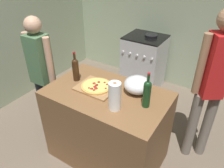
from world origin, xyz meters
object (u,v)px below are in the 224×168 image
at_px(wine_bottle_green, 76,69).
at_px(person_in_stripes, 42,72).
at_px(pizza, 96,86).
at_px(wine_bottle_dark, 147,93).
at_px(mixing_bowl, 137,85).
at_px(paper_towel_roll, 115,96).
at_px(stove, 144,62).
at_px(person_in_red, 212,82).

height_order(wine_bottle_green, person_in_stripes, person_in_stripes).
distance_m(pizza, wine_bottle_dark, 0.57).
xyz_separation_m(mixing_bowl, paper_towel_roll, (-0.05, -0.35, 0.05)).
distance_m(paper_towel_roll, person_in_stripes, 1.13).
bearing_deg(wine_bottle_green, person_in_stripes, -172.78).
distance_m(mixing_bowl, wine_bottle_dark, 0.25).
bearing_deg(stove, person_in_red, -41.75).
height_order(mixing_bowl, wine_bottle_green, wine_bottle_green).
bearing_deg(person_in_stripes, wine_bottle_green, 7.22).
relative_size(pizza, mixing_bowl, 1.16).
relative_size(paper_towel_roll, person_in_stripes, 0.17).
bearing_deg(pizza, paper_towel_roll, -28.42).
bearing_deg(person_in_red, pizza, -149.71).
bearing_deg(wine_bottle_dark, pizza, -179.69).
xyz_separation_m(wine_bottle_green, stove, (0.08, 1.64, -0.59)).
distance_m(wine_bottle_green, person_in_stripes, 0.52).
relative_size(pizza, wine_bottle_dark, 0.92).
xyz_separation_m(mixing_bowl, person_in_stripes, (-1.17, -0.21, -0.10)).
bearing_deg(mixing_bowl, wine_bottle_green, -167.96).
height_order(wine_bottle_green, person_in_red, person_in_red).
xyz_separation_m(mixing_bowl, wine_bottle_dark, (0.17, -0.17, 0.06)).
xyz_separation_m(wine_bottle_dark, stove, (-0.77, 1.67, -0.60)).
relative_size(wine_bottle_green, stove, 0.34).
height_order(paper_towel_roll, person_in_red, person_in_red).
xyz_separation_m(paper_towel_roll, wine_bottle_green, (-0.62, 0.20, 0.01)).
relative_size(wine_bottle_green, person_in_stripes, 0.21).
xyz_separation_m(mixing_bowl, wine_bottle_green, (-0.67, -0.14, 0.06)).
distance_m(wine_bottle_green, person_in_red, 1.41).
bearing_deg(pizza, mixing_bowl, 23.59).
height_order(mixing_bowl, stove, mixing_bowl).
xyz_separation_m(pizza, wine_bottle_green, (-0.29, 0.02, 0.11)).
relative_size(mixing_bowl, wine_bottle_green, 0.83).
bearing_deg(person_in_red, person_in_stripes, -160.72).
distance_m(wine_bottle_dark, person_in_stripes, 1.35).
relative_size(wine_bottle_dark, person_in_red, 0.20).
bearing_deg(person_in_red, wine_bottle_dark, -127.45).
bearing_deg(paper_towel_roll, wine_bottle_dark, 39.11).
bearing_deg(stove, mixing_bowl, -68.44).
relative_size(mixing_bowl, person_in_stripes, 0.18).
relative_size(pizza, stove, 0.33).
relative_size(wine_bottle_green, person_in_red, 0.19).
bearing_deg(pizza, wine_bottle_dark, 0.31).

